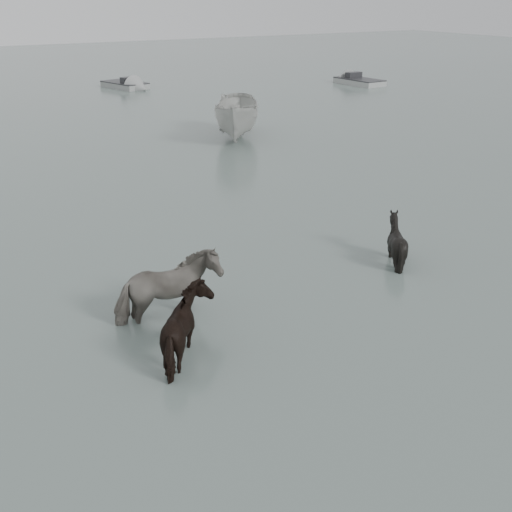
{
  "coord_description": "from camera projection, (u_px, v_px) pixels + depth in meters",
  "views": [
    {
      "loc": [
        -6.14,
        -10.22,
        5.93
      ],
      "look_at": [
        -0.15,
        0.0,
        1.0
      ],
      "focal_mm": 45.0,
      "sensor_mm": 36.0,
      "label": 1
    }
  ],
  "objects": [
    {
      "name": "ground",
      "position": [
        262.0,
        299.0,
        13.29
      ],
      "size": [
        140.0,
        140.0,
        0.0
      ],
      "primitive_type": "plane",
      "color": "#53635D",
      "rests_on": "ground"
    },
    {
      "name": "pony_pinto",
      "position": [
        167.0,
        278.0,
        12.2
      ],
      "size": [
        2.04,
        0.94,
        1.72
      ],
      "primitive_type": "imported",
      "rotation": [
        0.0,
        0.0,
        1.56
      ],
      "color": "black",
      "rests_on": "ground"
    },
    {
      "name": "pony_dark",
      "position": [
        190.0,
        320.0,
        10.92
      ],
      "size": [
        1.48,
        1.65,
        1.46
      ],
      "primitive_type": "imported",
      "rotation": [
        0.0,
        0.0,
        1.4
      ],
      "color": "black",
      "rests_on": "ground"
    },
    {
      "name": "pony_black",
      "position": [
        397.0,
        233.0,
        14.93
      ],
      "size": [
        1.51,
        1.41,
        1.39
      ],
      "primitive_type": "imported",
      "rotation": [
        0.0,
        0.0,
        1.84
      ],
      "color": "black",
      "rests_on": "ground"
    },
    {
      "name": "boat_small",
      "position": [
        238.0,
        116.0,
        27.41
      ],
      "size": [
        4.16,
        5.1,
        1.88
      ],
      "primitive_type": "imported",
      "rotation": [
        0.0,
        0.0,
        -0.57
      ],
      "color": "#B1B1AC",
      "rests_on": "ground"
    },
    {
      "name": "skiff_port",
      "position": [
        359.0,
        79.0,
        43.14
      ],
      "size": [
        1.93,
        4.97,
        0.75
      ],
      "primitive_type": null,
      "rotation": [
        0.0,
        0.0,
        1.64
      ],
      "color": "#9D9F9C",
      "rests_on": "ground"
    },
    {
      "name": "skiff_mid",
      "position": [
        125.0,
        82.0,
        41.61
      ],
      "size": [
        2.75,
        4.77,
        0.75
      ],
      "primitive_type": null,
      "rotation": [
        0.0,
        0.0,
        -1.3
      ],
      "color": "gray",
      "rests_on": "ground"
    }
  ]
}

